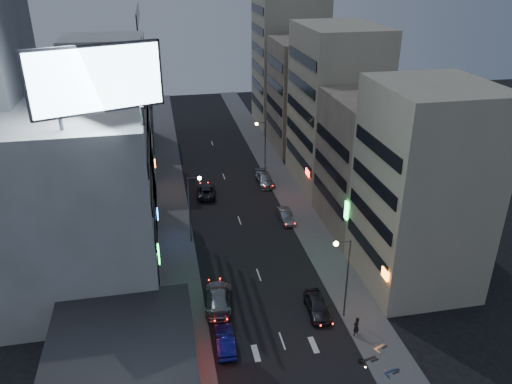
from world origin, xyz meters
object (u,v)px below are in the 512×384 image
object	(u,v)px
parked_car_right_near	(317,306)
scooter_silver_b	(384,338)
parked_car_right_mid	(285,216)
parked_car_left	(206,191)
scooter_silver_a	(398,361)
parked_car_right_far	(265,179)
scooter_black_a	(405,379)
person	(356,326)
road_car_blue	(225,340)
road_car_silver	(218,298)
scooter_black_b	(375,350)
scooter_blue	(397,364)

from	to	relation	value
parked_car_right_near	scooter_silver_b	size ratio (longest dim) A/B	2.68
parked_car_right_mid	scooter_silver_b	xyz separation A→B (m)	(2.75, -22.95, -0.04)
parked_car_left	scooter_silver_a	world-z (taller)	parked_car_left
parked_car_right_far	scooter_silver_a	world-z (taller)	parked_car_right_far
scooter_black_a	parked_car_right_mid	bearing A→B (deg)	19.19
person	parked_car_left	bearing A→B (deg)	-99.95
parked_car_right_mid	scooter_silver_a	distance (m)	25.71
parked_car_right_far	road_car_blue	xyz separation A→B (m)	(-10.34, -32.01, -0.04)
parked_car_left	road_car_silver	size ratio (longest dim) A/B	0.86
parked_car_left	road_car_silver	xyz separation A→B (m)	(-1.41, -24.02, 0.15)
scooter_silver_a	scooter_black_b	distance (m)	1.90
road_car_blue	scooter_black_b	bearing A→B (deg)	166.04
parked_car_right_near	road_car_blue	bearing A→B (deg)	-158.72
road_car_silver	scooter_blue	xyz separation A→B (m)	(12.79, -10.90, -0.21)
person	scooter_black_b	distance (m)	2.79
parked_car_right_far	scooter_silver_b	bearing A→B (deg)	-85.29
parked_car_right_mid	scooter_blue	world-z (taller)	parked_car_right_mid
person	scooter_blue	xyz separation A→B (m)	(1.69, -4.37, -0.40)
parked_car_right_far	person	bearing A→B (deg)	-88.47
parked_car_left	road_car_blue	bearing A→B (deg)	92.28
person	scooter_black_a	xyz separation A→B (m)	(1.59, -6.04, -0.38)
parked_car_left	scooter_silver_b	bearing A→B (deg)	115.34
road_car_silver	scooter_blue	distance (m)	16.81
road_car_blue	scooter_silver_b	size ratio (longest dim) A/B	2.51
parked_car_left	road_car_silver	distance (m)	24.06
road_car_blue	person	bearing A→B (deg)	178.36
parked_car_left	scooter_silver_b	world-z (taller)	parked_car_left
parked_car_left	person	world-z (taller)	person
road_car_blue	scooter_blue	world-z (taller)	road_car_blue
scooter_black_b	scooter_blue	bearing A→B (deg)	-160.71
parked_car_right_far	person	world-z (taller)	person
road_car_blue	scooter_silver_a	xyz separation A→B (m)	(13.18, -4.95, -0.04)
road_car_blue	scooter_silver_b	distance (m)	13.45
road_car_blue	scooter_blue	size ratio (longest dim) A/B	2.51
parked_car_right_mid	scooter_silver_a	world-z (taller)	parked_car_right_mid
parked_car_right_mid	scooter_silver_a	bearing A→B (deg)	-86.27
road_car_blue	scooter_silver_b	xyz separation A→B (m)	(13.25, -2.33, -0.07)
scooter_silver_a	scooter_blue	world-z (taller)	scooter_silver_a
parked_car_left	scooter_blue	world-z (taller)	parked_car_left
parked_car_right_near	parked_car_right_mid	bearing A→B (deg)	88.78
parked_car_right_far	scooter_blue	xyz separation A→B (m)	(2.64, -37.21, -0.11)
scooter_silver_a	scooter_blue	size ratio (longest dim) A/B	1.05
parked_car_left	scooter_black_a	world-z (taller)	parked_car_left
scooter_blue	scooter_black_b	distance (m)	1.98
scooter_silver_b	road_car_blue	bearing A→B (deg)	58.12
parked_car_right_near	scooter_black_a	world-z (taller)	parked_car_right_near
parked_car_right_near	scooter_silver_b	xyz separation A→B (m)	(4.30, -5.16, -0.14)
parked_car_right_near	road_car_blue	world-z (taller)	parked_car_right_near
parked_car_right_far	scooter_black_b	size ratio (longest dim) A/B	2.60
scooter_black_a	scooter_silver_a	size ratio (longest dim) A/B	0.99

